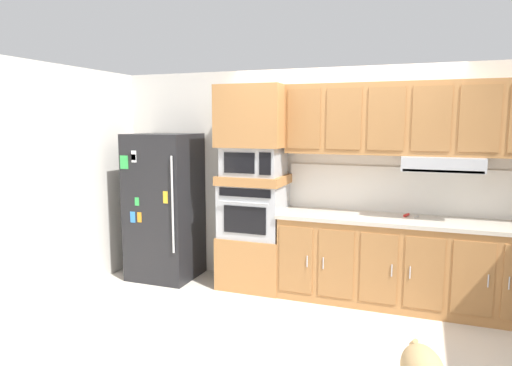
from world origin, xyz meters
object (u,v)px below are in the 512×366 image
(microwave, at_px, (254,161))
(screwdriver, at_px, (407,215))
(built_in_oven, at_px, (254,210))
(refrigerator, at_px, (165,206))

(microwave, height_order, screwdriver, microwave)
(microwave, relative_size, screwdriver, 4.04)
(built_in_oven, distance_m, microwave, 0.56)
(refrigerator, bearing_deg, built_in_oven, 3.40)
(refrigerator, relative_size, screwdriver, 11.04)
(refrigerator, distance_m, built_in_oven, 1.14)
(built_in_oven, height_order, microwave, microwave)
(screwdriver, bearing_deg, microwave, -176.25)
(refrigerator, height_order, screwdriver, refrigerator)
(microwave, bearing_deg, refrigerator, -176.60)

